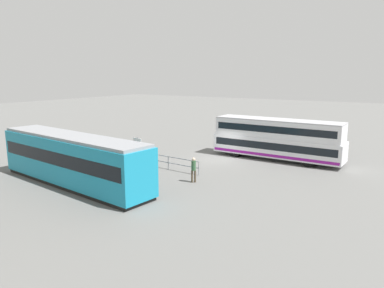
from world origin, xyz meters
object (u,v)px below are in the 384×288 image
(pedestrian_near_railing, at_px, (136,151))
(pedestrian_crossing, at_px, (194,168))
(tram_yellow, at_px, (73,159))
(info_sign, at_px, (137,145))
(double_decker_bus, at_px, (277,139))

(pedestrian_near_railing, xyz_separation_m, pedestrian_crossing, (-7.29, 2.24, 0.03))
(tram_yellow, xyz_separation_m, pedestrian_near_railing, (0.46, -7.11, -0.79))
(tram_yellow, xyz_separation_m, info_sign, (0.40, -7.22, -0.26))
(pedestrian_crossing, distance_m, info_sign, 7.62)
(pedestrian_crossing, bearing_deg, tram_yellow, 35.49)
(pedestrian_crossing, height_order, info_sign, info_sign)
(double_decker_bus, xyz_separation_m, tram_yellow, (9.40, 14.78, -0.07))
(tram_yellow, relative_size, pedestrian_near_railing, 7.97)
(info_sign, bearing_deg, pedestrian_near_railing, 62.41)
(tram_yellow, bearing_deg, info_sign, -86.80)
(tram_yellow, height_order, info_sign, tram_yellow)
(info_sign, bearing_deg, tram_yellow, 93.20)
(double_decker_bus, height_order, pedestrian_near_railing, double_decker_bus)
(double_decker_bus, bearing_deg, info_sign, 37.66)
(pedestrian_near_railing, relative_size, pedestrian_crossing, 0.97)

